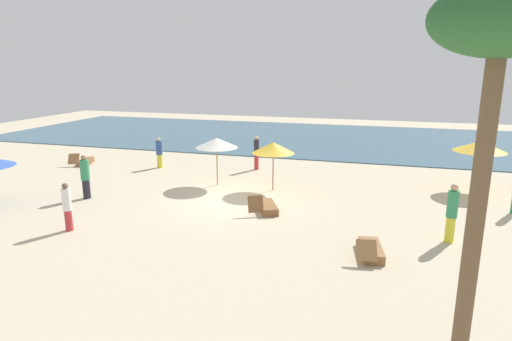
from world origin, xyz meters
TOP-DOWN VIEW (x-y plane):
  - ground_plane at (0.00, 0.00)m, footprint 60.00×60.00m
  - ocean_water at (0.00, 17.00)m, footprint 48.00×16.00m
  - umbrella_1 at (-1.58, 2.47)m, footprint 1.96×1.96m
  - umbrella_2 at (9.92, 4.78)m, footprint 2.22×2.22m
  - umbrella_3 at (1.16, 2.34)m, footprint 1.89×1.89m
  - lounger_0 at (5.64, -3.55)m, footprint 0.86×1.78m
  - lounger_1 at (-10.44, 4.38)m, footprint 1.21×1.78m
  - lounger_2 at (1.63, -0.55)m, footprint 1.23×1.73m
  - person_1 at (8.02, -1.79)m, footprint 0.47×0.47m
  - person_2 at (-5.92, 4.88)m, footprint 0.41×0.41m
  - person_3 at (-0.67, 5.95)m, footprint 0.35×0.35m
  - person_4 at (-6.12, -1.08)m, footprint 0.37×0.37m
  - person_5 at (-4.32, -4.38)m, footprint 0.35×0.35m
  - palm_1 at (7.38, -8.09)m, footprint 2.20×2.20m

SIDE VIEW (x-z plane):
  - ground_plane at x=0.00m, z-range 0.00..0.00m
  - ocean_water at x=0.00m, z-range 0.00..0.06m
  - lounger_0 at x=5.64m, z-range -0.16..0.50m
  - lounger_1 at x=-10.44m, z-range -0.18..0.51m
  - lounger_2 at x=1.63m, z-range -0.20..0.54m
  - person_2 at x=-5.92m, z-range 0.00..1.68m
  - person_5 at x=-4.32m, z-range 0.02..1.70m
  - person_4 at x=-6.12m, z-range 0.01..1.89m
  - person_3 at x=-0.67m, z-range 0.04..1.89m
  - person_1 at x=8.02m, z-range 0.02..1.95m
  - umbrella_3 at x=1.16m, z-range 0.85..3.05m
  - umbrella_1 at x=-1.58m, z-range 0.89..3.14m
  - umbrella_2 at x=9.92m, z-range 0.90..3.18m
  - palm_1 at x=7.38m, z-range 2.53..9.34m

